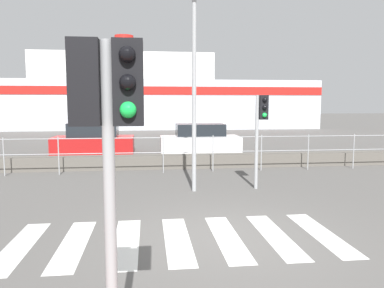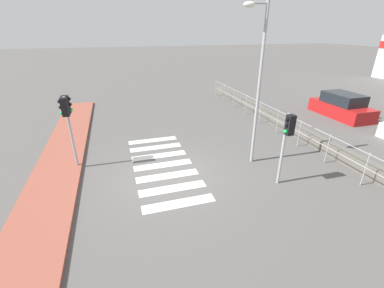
{
  "view_description": "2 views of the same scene",
  "coord_description": "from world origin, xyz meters",
  "px_view_note": "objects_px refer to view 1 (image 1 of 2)",
  "views": [
    {
      "loc": [
        -1.4,
        -6.44,
        2.42
      ],
      "look_at": [
        -0.4,
        2.0,
        1.5
      ],
      "focal_mm": 35.0,
      "sensor_mm": 36.0,
      "label": 1
    },
    {
      "loc": [
        8.41,
        -1.56,
        5.17
      ],
      "look_at": [
        -0.04,
        1.0,
        1.2
      ],
      "focal_mm": 24.0,
      "sensor_mm": 36.0,
      "label": 2
    }
  ],
  "objects_px": {
    "streetlamp": "(195,52)",
    "parked_car_white": "(200,140)",
    "traffic_light_near": "(108,117)",
    "parked_car_red": "(94,140)",
    "ferry_boat": "(155,97)",
    "traffic_light_far": "(261,120)"
  },
  "relations": [
    {
      "from": "streetlamp",
      "to": "parked_car_white",
      "type": "relative_size",
      "value": 1.53
    },
    {
      "from": "traffic_light_near",
      "to": "parked_car_red",
      "type": "distance_m",
      "value": 15.83
    },
    {
      "from": "ferry_boat",
      "to": "parked_car_red",
      "type": "bearing_deg",
      "value": -100.1
    },
    {
      "from": "traffic_light_far",
      "to": "streetlamp",
      "type": "relative_size",
      "value": 0.44
    },
    {
      "from": "parked_car_red",
      "to": "parked_car_white",
      "type": "distance_m",
      "value": 5.26
    },
    {
      "from": "traffic_light_near",
      "to": "ferry_boat",
      "type": "distance_m",
      "value": 34.26
    },
    {
      "from": "ferry_boat",
      "to": "parked_car_white",
      "type": "xyz_separation_m",
      "value": [
        1.93,
        -18.67,
        -2.42
      ]
    },
    {
      "from": "ferry_boat",
      "to": "streetlamp",
      "type": "bearing_deg",
      "value": -88.8
    },
    {
      "from": "parked_car_white",
      "to": "traffic_light_near",
      "type": "bearing_deg",
      "value": -100.66
    },
    {
      "from": "traffic_light_far",
      "to": "ferry_boat",
      "type": "relative_size",
      "value": 0.09
    },
    {
      "from": "traffic_light_far",
      "to": "streetlamp",
      "type": "xyz_separation_m",
      "value": [
        -1.9,
        -0.24,
        1.81
      ]
    },
    {
      "from": "traffic_light_far",
      "to": "streetlamp",
      "type": "distance_m",
      "value": 2.63
    },
    {
      "from": "streetlamp",
      "to": "parked_car_red",
      "type": "height_order",
      "value": "streetlamp"
    },
    {
      "from": "traffic_light_far",
      "to": "streetlamp",
      "type": "height_order",
      "value": "streetlamp"
    },
    {
      "from": "parked_car_red",
      "to": "parked_car_white",
      "type": "height_order",
      "value": "parked_car_red"
    },
    {
      "from": "parked_car_red",
      "to": "parked_car_white",
      "type": "bearing_deg",
      "value": 0.0
    },
    {
      "from": "traffic_light_near",
      "to": "parked_car_red",
      "type": "height_order",
      "value": "traffic_light_near"
    },
    {
      "from": "parked_car_red",
      "to": "parked_car_white",
      "type": "xyz_separation_m",
      "value": [
        5.26,
        0.0,
        -0.04
      ]
    },
    {
      "from": "parked_car_red",
      "to": "traffic_light_far",
      "type": "bearing_deg",
      "value": -55.52
    },
    {
      "from": "traffic_light_near",
      "to": "traffic_light_far",
      "type": "relative_size",
      "value": 1.1
    },
    {
      "from": "streetlamp",
      "to": "parked_car_red",
      "type": "relative_size",
      "value": 1.58
    },
    {
      "from": "traffic_light_near",
      "to": "parked_car_white",
      "type": "distance_m",
      "value": 15.93
    }
  ]
}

